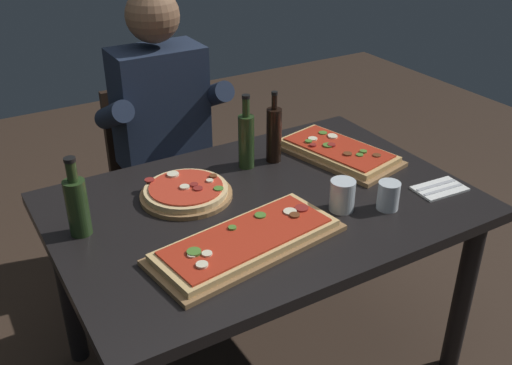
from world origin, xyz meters
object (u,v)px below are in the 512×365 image
(tumbler_near_camera, at_px, (342,197))
(vinegar_bottle_green, at_px, (274,134))
(pizza_rectangular_front, at_px, (247,241))
(pizza_round_far, at_px, (186,192))
(diner_chair, at_px, (160,171))
(wine_bottle_dark, at_px, (246,139))
(seated_diner, at_px, (166,129))
(pizza_rectangular_left, at_px, (338,152))
(tumbler_far_side, at_px, (388,196))
(oil_bottle_amber, at_px, (77,204))
(dining_table, at_px, (263,225))

(tumbler_near_camera, bearing_deg, vinegar_bottle_green, 89.92)
(pizza_rectangular_front, xyz_separation_m, pizza_round_far, (-0.03, 0.37, -0.00))
(tumbler_near_camera, bearing_deg, diner_chair, 103.24)
(pizza_round_far, xyz_separation_m, wine_bottle_dark, (0.29, 0.09, 0.09))
(pizza_rectangular_front, bearing_deg, tumbler_near_camera, 4.23)
(vinegar_bottle_green, xyz_separation_m, seated_diner, (-0.24, 0.49, -0.11))
(pizza_round_far, height_order, tumbler_near_camera, tumbler_near_camera)
(pizza_rectangular_left, relative_size, tumbler_far_side, 5.48)
(tumbler_near_camera, xyz_separation_m, diner_chair, (-0.24, 1.03, -0.30))
(vinegar_bottle_green, xyz_separation_m, tumbler_near_camera, (-0.00, -0.42, -0.07))
(oil_bottle_amber, distance_m, vinegar_bottle_green, 0.79)
(diner_chair, bearing_deg, pizza_rectangular_left, -55.76)
(pizza_rectangular_front, distance_m, tumbler_far_side, 0.52)
(pizza_round_far, relative_size, wine_bottle_dark, 1.11)
(pizza_rectangular_front, relative_size, wine_bottle_dark, 2.21)
(oil_bottle_amber, bearing_deg, dining_table, -11.84)
(dining_table, relative_size, tumbler_near_camera, 13.12)
(oil_bottle_amber, bearing_deg, pizza_rectangular_front, -38.85)
(vinegar_bottle_green, xyz_separation_m, diner_chair, (-0.24, 0.61, -0.37))
(pizza_round_far, bearing_deg, oil_bottle_amber, -173.98)
(pizza_rectangular_front, relative_size, oil_bottle_amber, 2.42)
(dining_table, relative_size, vinegar_bottle_green, 4.99)
(pizza_round_far, distance_m, diner_chair, 0.76)
(oil_bottle_amber, relative_size, tumbler_far_side, 2.72)
(seated_diner, bearing_deg, pizza_rectangular_left, -50.64)
(pizza_rectangular_left, relative_size, tumbler_near_camera, 4.93)
(pizza_round_far, xyz_separation_m, vinegar_bottle_green, (0.41, 0.09, 0.09))
(pizza_round_far, bearing_deg, pizza_rectangular_left, -1.04)
(seated_diner, bearing_deg, pizza_rectangular_front, -98.18)
(vinegar_bottle_green, relative_size, tumbler_near_camera, 2.63)
(pizza_rectangular_front, relative_size, pizza_rectangular_left, 1.20)
(pizza_rectangular_front, relative_size, seated_diner, 0.48)
(pizza_round_far, relative_size, diner_chair, 0.37)
(pizza_rectangular_left, bearing_deg, pizza_round_far, 178.96)
(wine_bottle_dark, distance_m, vinegar_bottle_green, 0.12)
(pizza_rectangular_left, height_order, tumbler_far_side, tumbler_far_side)
(diner_chair, bearing_deg, vinegar_bottle_green, -68.18)
(vinegar_bottle_green, relative_size, diner_chair, 0.32)
(diner_chair, bearing_deg, seated_diner, -90.00)
(vinegar_bottle_green, height_order, tumbler_far_side, vinegar_bottle_green)
(pizza_rectangular_front, height_order, pizza_round_far, same)
(dining_table, bearing_deg, oil_bottle_amber, 168.16)
(seated_diner, bearing_deg, pizza_round_far, -106.12)
(dining_table, height_order, wine_bottle_dark, wine_bottle_dark)
(pizza_rectangular_left, distance_m, oil_bottle_amber, 1.02)
(wine_bottle_dark, xyz_separation_m, vinegar_bottle_green, (0.12, -0.01, -0.00))
(dining_table, distance_m, pizza_round_far, 0.29)
(vinegar_bottle_green, bearing_deg, wine_bottle_dark, 175.23)
(pizza_rectangular_left, relative_size, pizza_round_far, 1.65)
(seated_diner, bearing_deg, diner_chair, 90.00)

